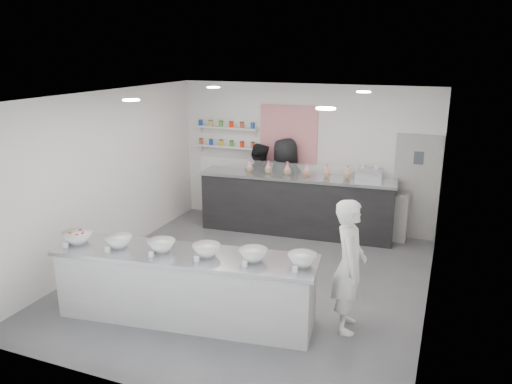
% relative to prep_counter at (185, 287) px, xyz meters
% --- Properties ---
extents(floor, '(6.00, 6.00, 0.00)m').
position_rel_prep_counter_xyz_m(floor, '(0.38, 1.47, -0.50)').
color(floor, '#515156').
rests_on(floor, ground).
extents(ceiling, '(6.00, 6.00, 0.00)m').
position_rel_prep_counter_xyz_m(ceiling, '(0.38, 1.47, 2.50)').
color(ceiling, white).
rests_on(ceiling, floor).
extents(back_wall, '(5.50, 0.00, 5.50)m').
position_rel_prep_counter_xyz_m(back_wall, '(0.38, 4.47, 1.00)').
color(back_wall, white).
rests_on(back_wall, floor).
extents(left_wall, '(0.00, 6.00, 6.00)m').
position_rel_prep_counter_xyz_m(left_wall, '(-2.37, 1.47, 1.00)').
color(left_wall, white).
rests_on(left_wall, floor).
extents(right_wall, '(0.00, 6.00, 6.00)m').
position_rel_prep_counter_xyz_m(right_wall, '(3.13, 1.47, 1.00)').
color(right_wall, white).
rests_on(right_wall, floor).
extents(back_door, '(0.88, 0.04, 2.10)m').
position_rel_prep_counter_xyz_m(back_door, '(2.68, 4.44, 0.55)').
color(back_door, '#979694').
rests_on(back_door, floor).
extents(pattern_panel, '(1.25, 0.03, 1.20)m').
position_rel_prep_counter_xyz_m(pattern_panel, '(0.03, 4.44, 1.45)').
color(pattern_panel, red).
rests_on(pattern_panel, back_wall).
extents(jar_shelf_lower, '(1.45, 0.22, 0.04)m').
position_rel_prep_counter_xyz_m(jar_shelf_lower, '(-1.37, 4.37, 1.10)').
color(jar_shelf_lower, silver).
rests_on(jar_shelf_lower, back_wall).
extents(jar_shelf_upper, '(1.45, 0.22, 0.04)m').
position_rel_prep_counter_xyz_m(jar_shelf_upper, '(-1.37, 4.37, 1.52)').
color(jar_shelf_upper, silver).
rests_on(jar_shelf_upper, back_wall).
extents(preserve_jars, '(1.45, 0.10, 0.56)m').
position_rel_prep_counter_xyz_m(preserve_jars, '(-1.37, 4.35, 1.38)').
color(preserve_jars, '#C34C2E').
rests_on(preserve_jars, jar_shelf_lower).
extents(downlight_0, '(0.24, 0.24, 0.02)m').
position_rel_prep_counter_xyz_m(downlight_0, '(-1.02, 0.47, 2.48)').
color(downlight_0, white).
rests_on(downlight_0, ceiling).
extents(downlight_1, '(0.24, 0.24, 0.02)m').
position_rel_prep_counter_xyz_m(downlight_1, '(1.78, 0.47, 2.48)').
color(downlight_1, white).
rests_on(downlight_1, ceiling).
extents(downlight_2, '(0.24, 0.24, 0.02)m').
position_rel_prep_counter_xyz_m(downlight_2, '(-1.02, 3.07, 2.48)').
color(downlight_2, white).
rests_on(downlight_2, ceiling).
extents(downlight_3, '(0.24, 0.24, 0.02)m').
position_rel_prep_counter_xyz_m(downlight_3, '(1.78, 3.07, 2.48)').
color(downlight_3, white).
rests_on(downlight_3, ceiling).
extents(prep_counter, '(3.73, 1.31, 1.00)m').
position_rel_prep_counter_xyz_m(prep_counter, '(0.00, 0.00, 0.00)').
color(prep_counter, '#ACACA7').
rests_on(prep_counter, floor).
extents(back_bar, '(3.98, 1.02, 1.22)m').
position_rel_prep_counter_xyz_m(back_bar, '(0.41, 3.86, 0.11)').
color(back_bar, black).
rests_on(back_bar, floor).
extents(sneeze_guard, '(3.87, 0.32, 0.33)m').
position_rel_prep_counter_xyz_m(sneeze_guard, '(0.44, 3.52, 0.89)').
color(sneeze_guard, white).
rests_on(sneeze_guard, back_bar).
extents(espresso_ledge, '(1.32, 0.42, 0.98)m').
position_rel_prep_counter_xyz_m(espresso_ledge, '(1.93, 4.25, -0.01)').
color(espresso_ledge, '#ACACA7').
rests_on(espresso_ledge, floor).
extents(espresso_machine, '(0.51, 0.35, 0.39)m').
position_rel_prep_counter_xyz_m(espresso_machine, '(1.79, 4.25, 0.68)').
color(espresso_machine, '#93969E').
rests_on(espresso_machine, espresso_ledge).
extents(cup_stacks, '(0.24, 0.24, 0.31)m').
position_rel_prep_counter_xyz_m(cup_stacks, '(1.38, 4.25, 0.64)').
color(cup_stacks, tan).
rests_on(cup_stacks, espresso_ledge).
extents(prep_bowls, '(3.67, 0.96, 0.15)m').
position_rel_prep_counter_xyz_m(prep_bowls, '(0.00, 0.00, 0.58)').
color(prep_bowls, white).
rests_on(prep_bowls, prep_counter).
extents(label_cards, '(3.31, 0.04, 0.07)m').
position_rel_prep_counter_xyz_m(label_cards, '(-0.07, -0.51, 0.53)').
color(label_cards, white).
rests_on(label_cards, prep_counter).
extents(cookie_bags, '(2.16, 0.32, 0.27)m').
position_rel_prep_counter_xyz_m(cookie_bags, '(0.41, 3.86, 0.86)').
color(cookie_bags, pink).
rests_on(cookie_bags, back_bar).
extents(woman_prep, '(0.56, 0.74, 1.83)m').
position_rel_prep_counter_xyz_m(woman_prep, '(2.14, 0.60, 0.42)').
color(woman_prep, white).
rests_on(woman_prep, floor).
extents(staff_left, '(0.97, 0.82, 1.77)m').
position_rel_prep_counter_xyz_m(staff_left, '(-0.51, 4.11, 0.39)').
color(staff_left, black).
rests_on(staff_left, floor).
extents(staff_right, '(1.10, 0.92, 1.92)m').
position_rel_prep_counter_xyz_m(staff_right, '(0.07, 4.11, 0.46)').
color(staff_right, black).
rests_on(staff_right, floor).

